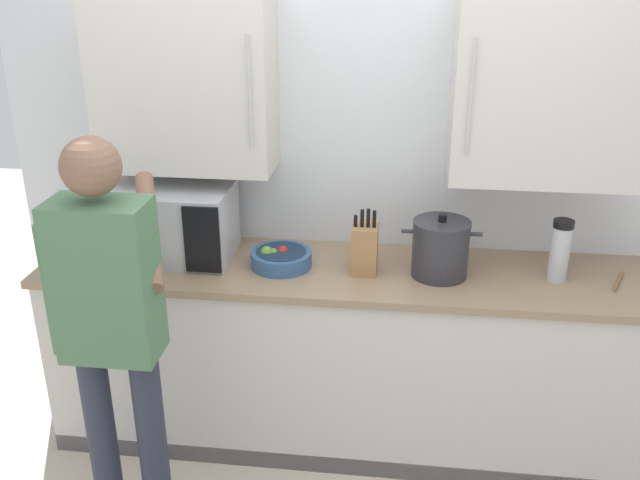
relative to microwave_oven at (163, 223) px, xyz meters
The scene contains 9 objects.
back_wall_tiled 1.01m from the microwave_oven, 16.56° to the left, with size 3.34×0.44×2.83m.
counter_unit 1.07m from the microwave_oven, ahead, with size 2.80×0.61×0.90m.
microwave_oven is the anchor object (origin of this frame).
knife_block 0.92m from the microwave_oven, ahead, with size 0.11×0.15×0.30m.
thermos_flask 1.73m from the microwave_oven, ahead, with size 0.09×0.09×0.27m.
stock_pot 1.24m from the microwave_oven, ahead, with size 0.34×0.24×0.28m.
fruit_bowl 0.56m from the microwave_oven, ahead, with size 0.27×0.27×0.10m.
wooden_spoon 2.06m from the microwave_oven, ahead, with size 0.20×0.18×0.02m.
person_figure 0.75m from the microwave_oven, 85.56° to the right, with size 0.44×0.57×1.66m.
Camera 1 is at (0.19, -1.88, 2.22)m, focal length 39.21 mm.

